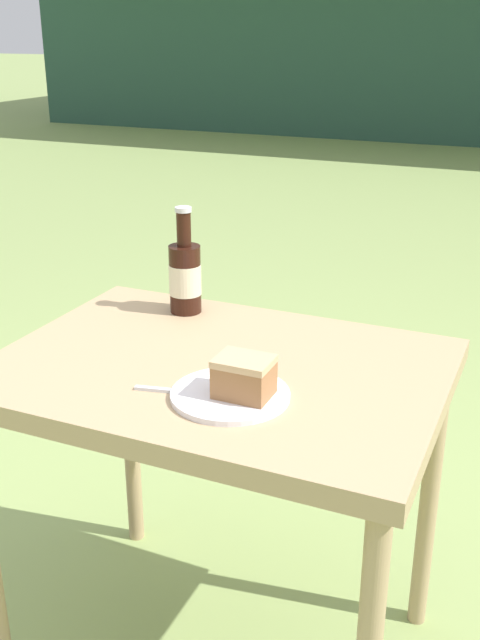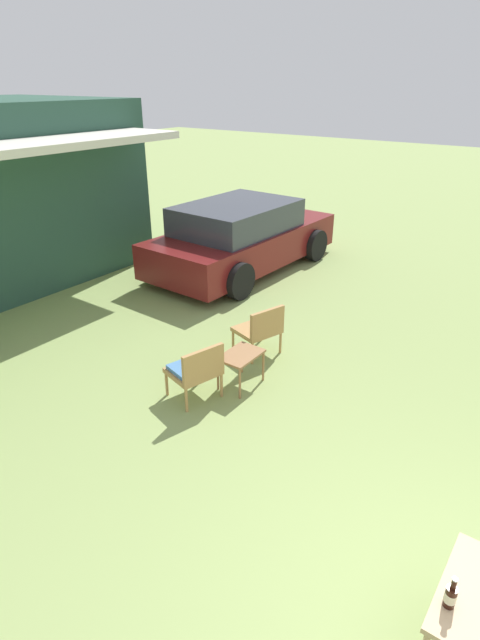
{
  "view_description": "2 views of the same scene",
  "coord_description": "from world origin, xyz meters",
  "px_view_note": "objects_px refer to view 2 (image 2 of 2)",
  "views": [
    {
      "loc": [
        0.55,
        -1.15,
        1.28
      ],
      "look_at": [
        0.0,
        0.1,
        0.74
      ],
      "focal_mm": 42.0,
      "sensor_mm": 36.0,
      "label": 1
    },
    {
      "loc": [
        -2.48,
        0.08,
        3.52
      ],
      "look_at": [
        1.91,
        3.27,
        0.9
      ],
      "focal_mm": 28.0,
      "sensor_mm": 36.0,
      "label": 2
    }
  ],
  "objects_px": {
    "wicker_chair_plain": "(260,328)",
    "parked_car": "(242,237)",
    "wicker_chair_cushioned": "(196,369)",
    "garden_side_table": "(241,358)",
    "cola_bottle_near": "(451,596)"
  },
  "relations": [
    {
      "from": "parked_car",
      "to": "wicker_chair_cushioned",
      "type": "relative_size",
      "value": 5.83
    },
    {
      "from": "wicker_chair_cushioned",
      "to": "wicker_chair_plain",
      "type": "bearing_deg",
      "value": -165.37
    },
    {
      "from": "wicker_chair_plain",
      "to": "parked_car",
      "type": "bearing_deg",
      "value": -122.83
    },
    {
      "from": "parked_car",
      "to": "garden_side_table",
      "type": "bearing_deg",
      "value": -142.49
    },
    {
      "from": "wicker_chair_cushioned",
      "to": "wicker_chair_plain",
      "type": "height_order",
      "value": "same"
    },
    {
      "from": "wicker_chair_plain",
      "to": "garden_side_table",
      "type": "distance_m",
      "value": 0.84
    },
    {
      "from": "parked_car",
      "to": "wicker_chair_cushioned",
      "type": "distance_m",
      "value": 4.69
    },
    {
      "from": "wicker_chair_cushioned",
      "to": "garden_side_table",
      "type": "relative_size",
      "value": 1.32
    },
    {
      "from": "wicker_chair_plain",
      "to": "cola_bottle_near",
      "type": "relative_size",
      "value": 3.18
    },
    {
      "from": "garden_side_table",
      "to": "cola_bottle_near",
      "type": "height_order",
      "value": "cola_bottle_near"
    },
    {
      "from": "garden_side_table",
      "to": "parked_car",
      "type": "bearing_deg",
      "value": 35.79
    },
    {
      "from": "wicker_chair_plain",
      "to": "garden_side_table",
      "type": "height_order",
      "value": "wicker_chair_plain"
    },
    {
      "from": "parked_car",
      "to": "wicker_chair_plain",
      "type": "bearing_deg",
      "value": -138.19
    },
    {
      "from": "wicker_chair_plain",
      "to": "cola_bottle_near",
      "type": "height_order",
      "value": "cola_bottle_near"
    },
    {
      "from": "cola_bottle_near",
      "to": "garden_side_table",
      "type": "bearing_deg",
      "value": 55.67
    }
  ]
}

